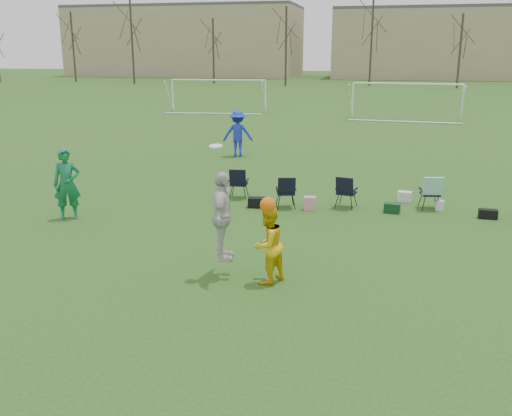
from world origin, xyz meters
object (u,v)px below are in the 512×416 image
(fielder_blue, at_px, (238,133))
(goal_mid, at_px, (407,91))
(center_contest, at_px, (243,229))
(fielder_green_near, at_px, (67,184))
(goal_left, at_px, (218,86))

(fielder_blue, relative_size, goal_mid, 0.27)
(fielder_blue, height_order, goal_mid, goal_mid)
(center_contest, xyz_separation_m, goal_mid, (3.79, 30.23, 0.84))
(fielder_green_near, relative_size, goal_left, 0.27)
(fielder_green_near, distance_m, center_contest, 6.62)
(center_contest, xyz_separation_m, goal_left, (-10.21, 32.23, 0.84))
(fielder_green_near, bearing_deg, goal_mid, 43.08)
(goal_left, xyz_separation_m, goal_mid, (14.00, -2.00, 0.00))
(fielder_blue, xyz_separation_m, center_contest, (3.77, -13.77, 0.07))
(fielder_green_near, bearing_deg, goal_left, 71.20)
(fielder_blue, xyz_separation_m, goal_mid, (7.56, 16.46, 0.91))
(fielder_green_near, relative_size, fielder_blue, 0.98)
(goal_left, height_order, goal_mid, same)
(goal_mid, bearing_deg, fielder_blue, -110.67)
(fielder_blue, bearing_deg, goal_mid, -126.95)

